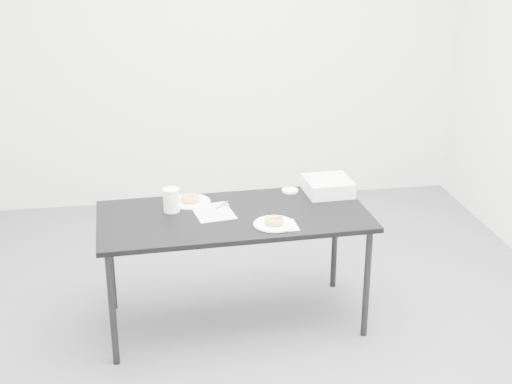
{
  "coord_description": "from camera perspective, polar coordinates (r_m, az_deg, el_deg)",
  "views": [
    {
      "loc": [
        -0.49,
        -3.52,
        2.19
      ],
      "look_at": [
        0.06,
        0.02,
        0.81
      ],
      "focal_mm": 50.0,
      "sensor_mm": 36.0,
      "label": 1
    }
  ],
  "objects": [
    {
      "name": "donut_far",
      "position": [
        4.07,
        -5.29,
        -0.5
      ],
      "size": [
        0.11,
        0.11,
        0.04
      ],
      "primitive_type": "torus",
      "rotation": [
        0.0,
        0.0,
        -0.01
      ],
      "color": "gold",
      "rests_on": "plate_far"
    },
    {
      "name": "bakery_box",
      "position": [
        4.21,
        5.76,
        0.48
      ],
      "size": [
        0.28,
        0.28,
        0.09
      ],
      "primitive_type": "cube",
      "rotation": [
        0.0,
        0.0,
        0.06
      ],
      "color": "silver",
      "rests_on": "table"
    },
    {
      "name": "wall_back",
      "position": [
        5.6,
        -3.79,
        12.44
      ],
      "size": [
        4.0,
        0.02,
        2.7
      ],
      "primitive_type": "cube",
      "color": "silver",
      "rests_on": "floor"
    },
    {
      "name": "plate_near",
      "position": [
        3.76,
        1.46,
        -2.58
      ],
      "size": [
        0.22,
        0.22,
        0.01
      ],
      "primitive_type": "cylinder",
      "color": "white",
      "rests_on": "napkin"
    },
    {
      "name": "logo_patch",
      "position": [
        4.03,
        -2.49,
        -1.0
      ],
      "size": [
        0.05,
        0.05,
        0.0
      ],
      "primitive_type": "cube",
      "rotation": [
        0.0,
        0.0,
        0.16
      ],
      "color": "green",
      "rests_on": "scorecard"
    },
    {
      "name": "cup_lid",
      "position": [
        4.22,
        2.73,
        0.11
      ],
      "size": [
        0.1,
        0.1,
        0.01
      ],
      "primitive_type": "cylinder",
      "color": "white",
      "rests_on": "table"
    },
    {
      "name": "floor",
      "position": [
        4.17,
        -0.78,
        -10.57
      ],
      "size": [
        4.0,
        4.0,
        0.0
      ],
      "primitive_type": "plane",
      "color": "#45454A",
      "rests_on": "ground"
    },
    {
      "name": "coffee_cup",
      "position": [
        3.94,
        -6.79,
        -0.64
      ],
      "size": [
        0.09,
        0.09,
        0.13
      ],
      "primitive_type": "cylinder",
      "color": "white",
      "rests_on": "table"
    },
    {
      "name": "table",
      "position": [
        3.92,
        -1.79,
        -2.47
      ],
      "size": [
        1.51,
        0.76,
        0.67
      ],
      "rotation": [
        0.0,
        0.0,
        0.05
      ],
      "color": "black",
      "rests_on": "floor"
    },
    {
      "name": "donut_near",
      "position": [
        3.76,
        1.47,
        -2.3
      ],
      "size": [
        0.11,
        0.11,
        0.03
      ],
      "primitive_type": "torus",
      "rotation": [
        0.0,
        0.0,
        -0.11
      ],
      "color": "gold",
      "rests_on": "plate_near"
    },
    {
      "name": "plate_far",
      "position": [
        4.08,
        -5.28,
        -0.78
      ],
      "size": [
        0.23,
        0.23,
        0.01
      ],
      "primitive_type": "cylinder",
      "color": "white",
      "rests_on": "table"
    },
    {
      "name": "pen",
      "position": [
        4.01,
        -2.75,
        -1.04
      ],
      "size": [
        0.08,
        0.1,
        0.01
      ],
      "primitive_type": "cylinder",
      "rotation": [
        0.0,
        1.57,
        0.91
      ],
      "color": "#0C8C75",
      "rests_on": "scorecard"
    },
    {
      "name": "scorecard",
      "position": [
        3.93,
        -3.43,
        -1.61
      ],
      "size": [
        0.24,
        0.29,
        0.0
      ],
      "primitive_type": "cube",
      "rotation": [
        0.0,
        0.0,
        0.16
      ],
      "color": "silver",
      "rests_on": "table"
    },
    {
      "name": "napkin",
      "position": [
        3.76,
        2.13,
        -2.71
      ],
      "size": [
        0.16,
        0.16,
        0.0
      ],
      "primitive_type": "cube",
      "rotation": [
        0.0,
        0.0,
        0.03
      ],
      "color": "silver",
      "rests_on": "table"
    }
  ]
}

